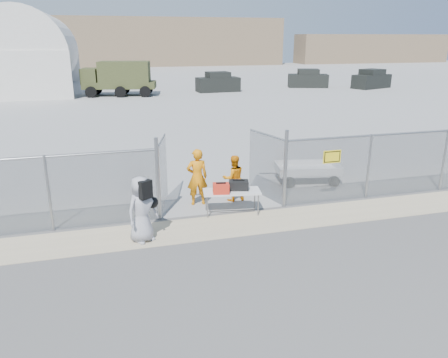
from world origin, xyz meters
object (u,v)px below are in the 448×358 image
object	(u,v)px
security_worker_left	(197,177)
visitor	(142,209)
folding_table	(232,202)
security_worker_right	(234,178)
utility_trailer	(307,172)

from	to	relation	value
security_worker_left	visitor	world-z (taller)	security_worker_left
folding_table	security_worker_right	world-z (taller)	security_worker_right
utility_trailer	visitor	bearing A→B (deg)	-140.88
security_worker_right	visitor	world-z (taller)	visitor
security_worker_right	utility_trailer	bearing A→B (deg)	-162.37
security_worker_right	visitor	distance (m)	3.95
folding_table	security_worker_left	world-z (taller)	security_worker_left
visitor	folding_table	bearing A→B (deg)	-8.59
folding_table	utility_trailer	bearing A→B (deg)	40.81
folding_table	security_worker_left	bearing A→B (deg)	138.60
visitor	utility_trailer	bearing A→B (deg)	-3.62
security_worker_left	visitor	distance (m)	2.99
folding_table	security_worker_right	size ratio (longest dim) A/B	1.12
security_worker_right	visitor	size ratio (longest dim) A/B	0.86
security_worker_left	visitor	bearing A→B (deg)	51.13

